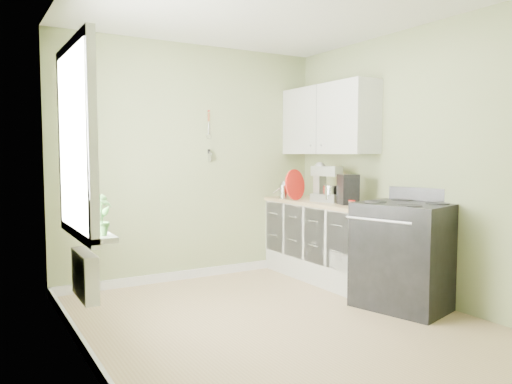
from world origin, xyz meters
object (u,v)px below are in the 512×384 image
kettle (284,190)px  coffee_maker (348,190)px  stove (405,254)px  stand_mixer (326,185)px

kettle → coffee_maker: (0.20, -0.93, 0.05)m
kettle → coffee_maker: coffee_maker is taller
kettle → stove: bearing=-82.5°
stand_mixer → coffee_maker: 0.38m
stand_mixer → kettle: size_ratio=2.14×
stove → kettle: 1.81m
stove → coffee_maker: bearing=91.8°
stove → kettle: size_ratio=5.35×
stove → kettle: stove is taller
stove → coffee_maker: 0.97m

